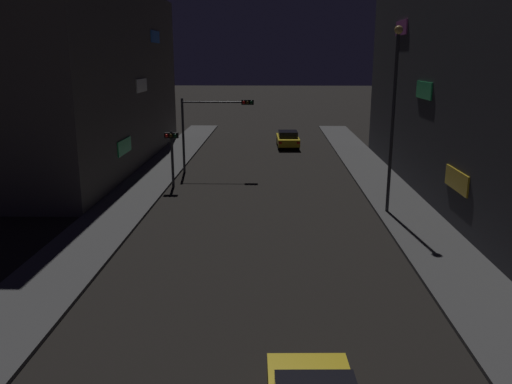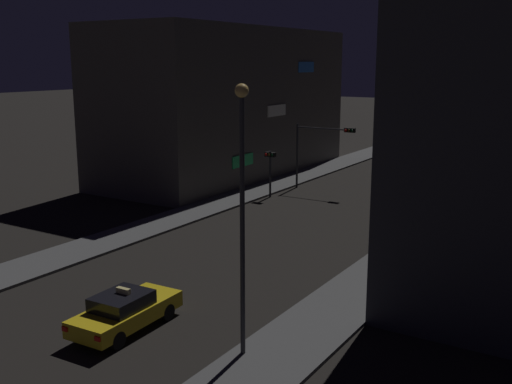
{
  "view_description": "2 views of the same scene",
  "coord_description": "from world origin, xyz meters",
  "px_view_note": "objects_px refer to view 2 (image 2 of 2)",
  "views": [
    {
      "loc": [
        0.49,
        1.14,
        7.48
      ],
      "look_at": [
        -0.11,
        20.12,
        2.59
      ],
      "focal_mm": 36.56,
      "sensor_mm": 36.0,
      "label": 1
    },
    {
      "loc": [
        16.32,
        -5.35,
        9.6
      ],
      "look_at": [
        -0.65,
        21.75,
        2.67
      ],
      "focal_mm": 42.55,
      "sensor_mm": 36.0,
      "label": 2
    }
  ],
  "objects_px": {
    "far_car": "(430,167)",
    "street_lamp_far_block": "(408,144)",
    "traffic_light_left_kerb": "(270,164)",
    "street_lamp_near_block": "(242,194)",
    "taxi": "(125,311)",
    "traffic_light_overhead": "(320,143)"
  },
  "relations": [
    {
      "from": "traffic_light_overhead",
      "to": "street_lamp_far_block",
      "type": "bearing_deg",
      "value": -43.55
    },
    {
      "from": "far_car",
      "to": "street_lamp_near_block",
      "type": "height_order",
      "value": "street_lamp_near_block"
    },
    {
      "from": "traffic_light_left_kerb",
      "to": "street_lamp_far_block",
      "type": "bearing_deg",
      "value": -24.14
    },
    {
      "from": "traffic_light_left_kerb",
      "to": "street_lamp_near_block",
      "type": "relative_size",
      "value": 0.38
    },
    {
      "from": "street_lamp_near_block",
      "to": "taxi",
      "type": "bearing_deg",
      "value": -173.55
    },
    {
      "from": "street_lamp_far_block",
      "to": "street_lamp_near_block",
      "type": "bearing_deg",
      "value": -90.19
    },
    {
      "from": "traffic_light_left_kerb",
      "to": "street_lamp_near_block",
      "type": "height_order",
      "value": "street_lamp_near_block"
    },
    {
      "from": "traffic_light_overhead",
      "to": "traffic_light_left_kerb",
      "type": "distance_m",
      "value": 4.62
    },
    {
      "from": "traffic_light_left_kerb",
      "to": "street_lamp_near_block",
      "type": "bearing_deg",
      "value": -61.37
    },
    {
      "from": "traffic_light_overhead",
      "to": "street_lamp_near_block",
      "type": "relative_size",
      "value": 0.56
    },
    {
      "from": "far_car",
      "to": "street_lamp_near_block",
      "type": "distance_m",
      "value": 36.29
    },
    {
      "from": "taxi",
      "to": "far_car",
      "type": "xyz_separation_m",
      "value": [
        0.43,
        36.25,
        -0.0
      ]
    },
    {
      "from": "far_car",
      "to": "traffic_light_overhead",
      "type": "relative_size",
      "value": 0.91
    },
    {
      "from": "far_car",
      "to": "traffic_light_overhead",
      "type": "height_order",
      "value": "traffic_light_overhead"
    },
    {
      "from": "far_car",
      "to": "street_lamp_far_block",
      "type": "relative_size",
      "value": 0.51
    },
    {
      "from": "traffic_light_left_kerb",
      "to": "far_car",
      "type": "bearing_deg",
      "value": 63.51
    },
    {
      "from": "far_car",
      "to": "traffic_light_left_kerb",
      "type": "bearing_deg",
      "value": -116.49
    },
    {
      "from": "taxi",
      "to": "far_car",
      "type": "bearing_deg",
      "value": 89.32
    },
    {
      "from": "taxi",
      "to": "street_lamp_far_block",
      "type": "xyz_separation_m",
      "value": [
        4.81,
        16.51,
        4.54
      ]
    },
    {
      "from": "traffic_light_overhead",
      "to": "street_lamp_near_block",
      "type": "xyz_separation_m",
      "value": [
        9.67,
        -25.22,
        1.89
      ]
    },
    {
      "from": "taxi",
      "to": "street_lamp_far_block",
      "type": "distance_m",
      "value": 17.79
    },
    {
      "from": "traffic_light_overhead",
      "to": "street_lamp_far_block",
      "type": "distance_m",
      "value": 13.52
    }
  ]
}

